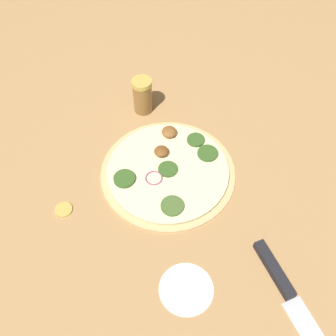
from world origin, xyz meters
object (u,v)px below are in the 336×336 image
(spice_jar, at_px, (143,96))
(loose_cap, at_px, (63,209))
(pizza, at_px, (168,170))
(knife, at_px, (285,288))

(spice_jar, bearing_deg, loose_cap, 114.46)
(pizza, xyz_separation_m, loose_cap, (0.05, 0.24, -0.00))
(knife, bearing_deg, spice_jar, -172.15)
(knife, height_order, spice_jar, spice_jar)
(spice_jar, bearing_deg, pizza, 160.09)
(loose_cap, bearing_deg, pizza, -103.12)
(pizza, relative_size, knife, 1.07)
(pizza, height_order, spice_jar, spice_jar)
(knife, distance_m, loose_cap, 0.47)
(knife, bearing_deg, loose_cap, -134.25)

